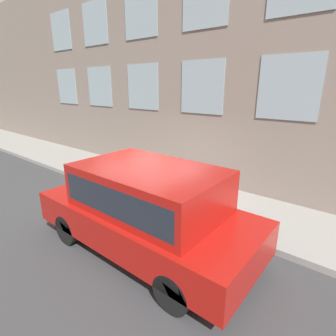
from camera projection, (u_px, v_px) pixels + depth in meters
ground_plane at (151, 208)px, 7.35m from camera, size 80.00×80.00×0.00m
sidewalk at (177, 192)px, 8.23m from camera, size 2.44×60.00×0.15m
building_facade at (206, 64)px, 8.09m from camera, size 0.33×40.00×7.85m
fire_hydrant at (176, 189)px, 7.17m from camera, size 0.37×0.48×0.82m
person at (160, 171)px, 7.80m from camera, size 0.28×0.19×1.18m
parked_truck_red_near at (147, 204)px, 5.22m from camera, size 2.05×4.65×1.81m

